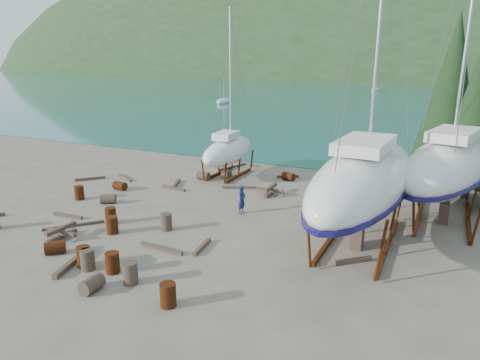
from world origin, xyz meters
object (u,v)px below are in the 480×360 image
at_px(small_sailboat_shore, 228,150).
at_px(worker, 242,200).
at_px(large_sailboat_near, 364,178).
at_px(large_sailboat_far, 450,164).

height_order(small_sailboat_shore, worker, small_sailboat_shore).
bearing_deg(worker, large_sailboat_near, -97.49).
xyz_separation_m(large_sailboat_far, small_sailboat_shore, (-14.81, 3.01, -1.17)).
relative_size(large_sailboat_near, large_sailboat_far, 1.03).
bearing_deg(worker, small_sailboat_shore, 35.13).
bearing_deg(small_sailboat_shore, worker, -61.85).
bearing_deg(small_sailboat_shore, large_sailboat_far, -15.80).
distance_m(small_sailboat_shore, worker, 8.35).
height_order(large_sailboat_far, small_sailboat_shore, large_sailboat_far).
bearing_deg(large_sailboat_near, small_sailboat_shore, 147.46).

